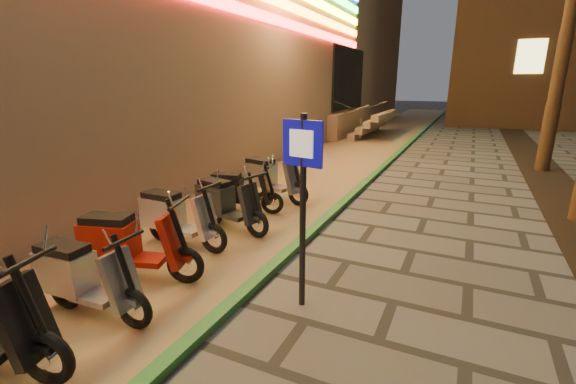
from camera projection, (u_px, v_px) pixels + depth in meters
The scene contains 9 objects.
parking_strip at pixel (330, 165), 12.68m from camera, with size 3.40×60.00×0.01m, color #8C7251.
green_curb at pixel (382, 168), 11.97m from camera, with size 0.18×60.00×0.10m, color #2A7231.
pedestrian_sign at pixel (303, 187), 4.29m from camera, with size 0.50×0.12×2.29m.
scooter_5 at pixel (81, 277), 4.37m from camera, with size 1.55×0.54×1.09m.
scooter_6 at pixel (128, 244), 5.17m from camera, with size 1.67×0.87×1.19m.
scooter_7 at pixel (174, 216), 6.29m from camera, with size 1.61×0.57×1.14m.
scooter_8 at pixel (225, 202), 7.03m from camera, with size 1.63×0.73×1.15m.
scooter_9 at pixel (238, 191), 7.90m from camera, with size 1.51×0.78×1.07m.
scooter_10 at pixel (269, 177), 8.80m from camera, with size 1.71×0.76×1.20m.
Camera 1 is at (1.44, -1.85, 2.60)m, focal length 24.00 mm.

